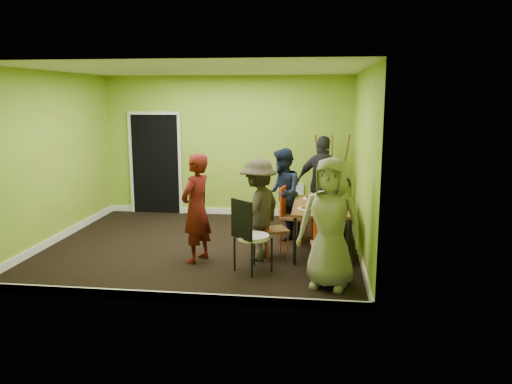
# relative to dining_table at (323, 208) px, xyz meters

# --- Properties ---
(ground) EXTENTS (5.00, 5.00, 0.00)m
(ground) POSITION_rel_dining_table_xyz_m (-1.91, 0.04, -0.70)
(ground) COLOR black
(ground) RESTS_ON ground
(room_walls) EXTENTS (5.04, 4.54, 2.82)m
(room_walls) POSITION_rel_dining_table_xyz_m (-1.94, 0.08, 0.29)
(room_walls) COLOR #7FA62A
(room_walls) RESTS_ON ground
(dining_table) EXTENTS (0.90, 1.50, 0.75)m
(dining_table) POSITION_rel_dining_table_xyz_m (0.00, 0.00, 0.00)
(dining_table) COLOR black
(dining_table) RESTS_ON ground
(chair_left_far) EXTENTS (0.47, 0.47, 0.94)m
(chair_left_far) POSITION_rel_dining_table_xyz_m (-0.53, 0.43, -0.17)
(chair_left_far) COLOR #EF4316
(chair_left_far) RESTS_ON ground
(chair_left_near) EXTENTS (0.49, 0.49, 0.90)m
(chair_left_near) POSITION_rel_dining_table_xyz_m (-0.78, -0.37, -0.19)
(chair_left_near) COLOR #EF4316
(chair_left_near) RESTS_ON ground
(chair_back_end) EXTENTS (0.49, 0.57, 1.12)m
(chair_back_end) POSITION_rel_dining_table_xyz_m (0.05, 1.20, 0.10)
(chair_back_end) COLOR #EF4316
(chair_back_end) RESTS_ON ground
(chair_front_end) EXTENTS (0.42, 0.42, 0.93)m
(chair_front_end) POSITION_rel_dining_table_xyz_m (0.05, -1.19, -0.17)
(chair_front_end) COLOR #EF4316
(chair_front_end) RESTS_ON ground
(chair_bentwood) EXTENTS (0.57, 0.57, 1.04)m
(chair_bentwood) POSITION_rel_dining_table_xyz_m (-1.00, -1.09, -0.12)
(chair_bentwood) COLOR black
(chair_bentwood) RESTS_ON ground
(easel) EXTENTS (0.68, 0.64, 1.70)m
(easel) POSITION_rel_dining_table_xyz_m (0.17, 2.06, 0.14)
(easel) COLOR brown
(easel) RESTS_ON ground
(plate_near_left) EXTENTS (0.24, 0.24, 0.01)m
(plate_near_left) POSITION_rel_dining_table_xyz_m (-0.21, 0.43, 0.06)
(plate_near_left) COLOR white
(plate_near_left) RESTS_ON dining_table
(plate_near_right) EXTENTS (0.25, 0.25, 0.01)m
(plate_near_right) POSITION_rel_dining_table_xyz_m (-0.25, -0.34, 0.06)
(plate_near_right) COLOR white
(plate_near_right) RESTS_ON dining_table
(plate_far_back) EXTENTS (0.25, 0.25, 0.01)m
(plate_far_back) POSITION_rel_dining_table_xyz_m (0.06, 0.61, 0.06)
(plate_far_back) COLOR white
(plate_far_back) RESTS_ON dining_table
(plate_far_front) EXTENTS (0.26, 0.26, 0.01)m
(plate_far_front) POSITION_rel_dining_table_xyz_m (-0.07, -0.48, 0.06)
(plate_far_front) COLOR white
(plate_far_front) RESTS_ON dining_table
(plate_wall_back) EXTENTS (0.26, 0.26, 0.01)m
(plate_wall_back) POSITION_rel_dining_table_xyz_m (0.21, 0.23, 0.06)
(plate_wall_back) COLOR white
(plate_wall_back) RESTS_ON dining_table
(plate_wall_front) EXTENTS (0.25, 0.25, 0.01)m
(plate_wall_front) POSITION_rel_dining_table_xyz_m (0.22, -0.21, 0.06)
(plate_wall_front) COLOR white
(plate_wall_front) RESTS_ON dining_table
(thermos) EXTENTS (0.07, 0.07, 0.25)m
(thermos) POSITION_rel_dining_table_xyz_m (0.04, -0.05, 0.18)
(thermos) COLOR white
(thermos) RESTS_ON dining_table
(blue_bottle) EXTENTS (0.08, 0.08, 0.18)m
(blue_bottle) POSITION_rel_dining_table_xyz_m (0.29, -0.33, 0.14)
(blue_bottle) COLOR blue
(blue_bottle) RESTS_ON dining_table
(orange_bottle) EXTENTS (0.03, 0.03, 0.07)m
(orange_bottle) POSITION_rel_dining_table_xyz_m (-0.07, 0.19, 0.09)
(orange_bottle) COLOR #EF4316
(orange_bottle) RESTS_ON dining_table
(glass_mid) EXTENTS (0.06, 0.06, 0.09)m
(glass_mid) POSITION_rel_dining_table_xyz_m (-0.21, 0.20, 0.10)
(glass_mid) COLOR black
(glass_mid) RESTS_ON dining_table
(glass_back) EXTENTS (0.07, 0.07, 0.09)m
(glass_back) POSITION_rel_dining_table_xyz_m (0.05, 0.44, 0.10)
(glass_back) COLOR black
(glass_back) RESTS_ON dining_table
(glass_front) EXTENTS (0.06, 0.06, 0.09)m
(glass_front) POSITION_rel_dining_table_xyz_m (0.04, -0.54, 0.10)
(glass_front) COLOR black
(glass_front) RESTS_ON dining_table
(cup_a) EXTENTS (0.13, 0.13, 0.10)m
(cup_a) POSITION_rel_dining_table_xyz_m (-0.11, -0.14, 0.10)
(cup_a) COLOR white
(cup_a) RESTS_ON dining_table
(cup_b) EXTENTS (0.10, 0.10, 0.09)m
(cup_b) POSITION_rel_dining_table_xyz_m (0.22, 0.08, 0.10)
(cup_b) COLOR white
(cup_b) RESTS_ON dining_table
(person_standing) EXTENTS (0.57, 0.68, 1.60)m
(person_standing) POSITION_rel_dining_table_xyz_m (-1.83, -0.70, 0.10)
(person_standing) COLOR #50110D
(person_standing) RESTS_ON ground
(person_left_far) EXTENTS (0.68, 0.82, 1.55)m
(person_left_far) POSITION_rel_dining_table_xyz_m (-0.68, 0.64, 0.08)
(person_left_far) COLOR #141D34
(person_left_far) RESTS_ON ground
(person_left_near) EXTENTS (0.90, 1.11, 1.51)m
(person_left_near) POSITION_rel_dining_table_xyz_m (-0.94, -0.49, 0.06)
(person_left_near) COLOR #322C21
(person_left_near) RESTS_ON ground
(person_back_end) EXTENTS (1.06, 0.62, 1.70)m
(person_back_end) POSITION_rel_dining_table_xyz_m (0.02, 1.37, 0.16)
(person_back_end) COLOR black
(person_back_end) RESTS_ON ground
(person_front_end) EXTENTS (0.92, 0.72, 1.67)m
(person_front_end) POSITION_rel_dining_table_xyz_m (0.08, -1.47, 0.14)
(person_front_end) COLOR gray
(person_front_end) RESTS_ON ground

